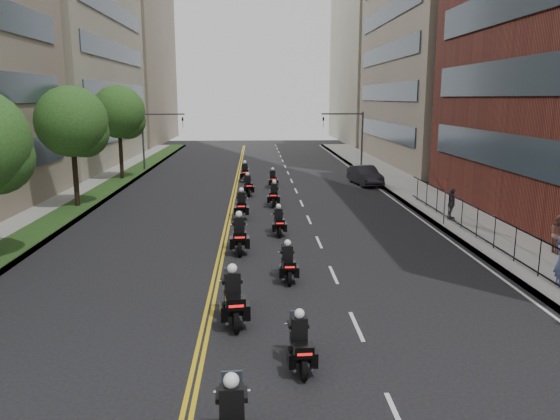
# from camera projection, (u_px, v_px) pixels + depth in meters

# --- Properties ---
(sidewalk_right) EXTENTS (4.00, 90.00, 0.15)m
(sidewalk_right) POSITION_uv_depth(u_px,v_px,m) (431.00, 201.00, 36.78)
(sidewalk_right) COLOR gray
(sidewalk_right) RESTS_ON ground
(sidewalk_left) EXTENTS (4.00, 90.00, 0.15)m
(sidewalk_left) POSITION_uv_depth(u_px,v_px,m) (70.00, 204.00, 35.69)
(sidewalk_left) COLOR gray
(sidewalk_left) RESTS_ON ground
(grass_strip) EXTENTS (2.00, 90.00, 0.04)m
(grass_strip) POSITION_uv_depth(u_px,v_px,m) (83.00, 203.00, 35.71)
(grass_strip) COLOR #163D16
(grass_strip) RESTS_ON sidewalk_left
(building_right_tan) EXTENTS (15.11, 28.00, 30.00)m
(building_right_tan) POSITION_uv_depth(u_px,v_px,m) (459.00, 18.00, 56.69)
(building_right_tan) COLOR #806E5E
(building_right_tan) RESTS_ON ground
(building_right_far) EXTENTS (15.00, 28.00, 26.00)m
(building_right_far) POSITION_uv_depth(u_px,v_px,m) (389.00, 59.00, 86.44)
(building_right_far) COLOR gray
(building_right_far) RESTS_ON ground
(building_left_far) EXTENTS (16.00, 28.00, 26.00)m
(building_left_far) POSITION_uv_depth(u_px,v_px,m) (111.00, 58.00, 84.48)
(building_left_far) COLOR #806E5E
(building_left_far) RESTS_ON ground
(iron_fence) EXTENTS (0.05, 28.00, 1.50)m
(iron_fence) POSITION_uv_depth(u_px,v_px,m) (504.00, 238.00, 23.85)
(iron_fence) COLOR black
(iron_fence) RESTS_ON sidewalk_right
(street_trees) EXTENTS (4.40, 38.40, 7.98)m
(street_trees) POSITION_uv_depth(u_px,v_px,m) (41.00, 133.00, 28.46)
(street_trees) COLOR black
(street_trees) RESTS_ON ground
(traffic_signal_right) EXTENTS (4.09, 0.20, 5.60)m
(traffic_signal_right) POSITION_uv_depth(u_px,v_px,m) (352.00, 132.00, 52.56)
(traffic_signal_right) COLOR #3F3F44
(traffic_signal_right) RESTS_ON ground
(traffic_signal_left) EXTENTS (4.09, 0.20, 5.60)m
(traffic_signal_left) POSITION_uv_depth(u_px,v_px,m) (153.00, 132.00, 51.70)
(traffic_signal_left) COLOR #3F3F44
(traffic_signal_left) RESTS_ON ground
(motorcycle_1) EXTENTS (0.52, 2.13, 1.57)m
(motorcycle_1) POSITION_uv_depth(u_px,v_px,m) (300.00, 345.00, 14.17)
(motorcycle_1) COLOR black
(motorcycle_1) RESTS_ON ground
(motorcycle_2) EXTENTS (0.75, 2.53, 1.87)m
(motorcycle_2) POSITION_uv_depth(u_px,v_px,m) (233.00, 300.00, 17.00)
(motorcycle_2) COLOR black
(motorcycle_2) RESTS_ON ground
(motorcycle_3) EXTENTS (0.50, 2.14, 1.58)m
(motorcycle_3) POSITION_uv_depth(u_px,v_px,m) (288.00, 264.00, 20.99)
(motorcycle_3) COLOR black
(motorcycle_3) RESTS_ON ground
(motorcycle_4) EXTENTS (0.62, 2.55, 1.88)m
(motorcycle_4) POSITION_uv_depth(u_px,v_px,m) (239.00, 236.00, 24.83)
(motorcycle_4) COLOR black
(motorcycle_4) RESTS_ON ground
(motorcycle_5) EXTENTS (0.50, 2.14, 1.58)m
(motorcycle_5) POSITION_uv_depth(u_px,v_px,m) (279.00, 223.00, 28.01)
(motorcycle_5) COLOR black
(motorcycle_5) RESTS_ON ground
(motorcycle_6) EXTENTS (0.56, 2.43, 1.79)m
(motorcycle_6) POSITION_uv_depth(u_px,v_px,m) (242.00, 206.00, 31.82)
(motorcycle_6) COLOR black
(motorcycle_6) RESTS_ON ground
(motorcycle_7) EXTENTS (0.63, 2.30, 1.70)m
(motorcycle_7) POSITION_uv_depth(u_px,v_px,m) (274.00, 196.00, 35.42)
(motorcycle_7) COLOR black
(motorcycle_7) RESTS_ON ground
(motorcycle_8) EXTENTS (0.67, 2.24, 1.66)m
(motorcycle_8) POSITION_uv_depth(u_px,v_px,m) (248.00, 186.00, 39.29)
(motorcycle_8) COLOR black
(motorcycle_8) RESTS_ON ground
(motorcycle_9) EXTENTS (0.52, 2.13, 1.57)m
(motorcycle_9) POSITION_uv_depth(u_px,v_px,m) (273.00, 180.00, 42.69)
(motorcycle_9) COLOR black
(motorcycle_9) RESTS_ON ground
(motorcycle_10) EXTENTS (0.55, 2.36, 1.74)m
(motorcycle_10) POSITION_uv_depth(u_px,v_px,m) (245.00, 173.00, 45.87)
(motorcycle_10) COLOR black
(motorcycle_10) RESTS_ON ground
(parked_sedan) EXTENTS (2.32, 4.83, 1.53)m
(parked_sedan) POSITION_uv_depth(u_px,v_px,m) (365.00, 175.00, 44.04)
(parked_sedan) COLOR black
(parked_sedan) RESTS_ON ground
(pedestrian_b) EXTENTS (0.70, 0.87, 1.70)m
(pedestrian_b) POSITION_uv_depth(u_px,v_px,m) (558.00, 234.00, 24.10)
(pedestrian_b) COLOR brown
(pedestrian_b) RESTS_ON sidewalk_right
(pedestrian_c) EXTENTS (0.74, 1.12, 1.77)m
(pedestrian_c) POSITION_uv_depth(u_px,v_px,m) (452.00, 204.00, 30.79)
(pedestrian_c) COLOR #413F47
(pedestrian_c) RESTS_ON sidewalk_right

